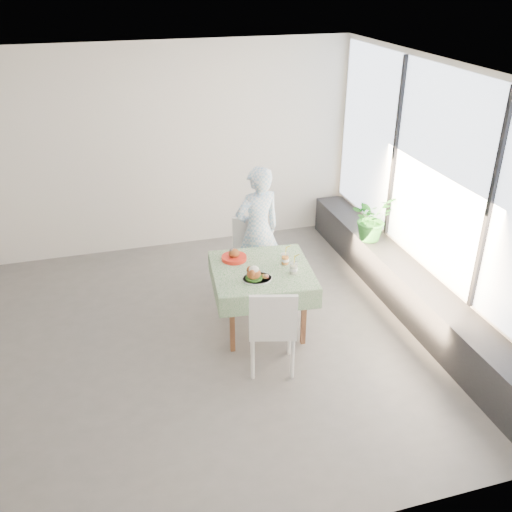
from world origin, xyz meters
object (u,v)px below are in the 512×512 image
object	(u,v)px
potted_plant	(372,218)
main_dish	(255,275)
diner	(258,231)
chair_near	(272,343)
cafe_table	(262,291)
chair_far	(250,271)
juice_cup_orange	(285,259)

from	to	relation	value
potted_plant	main_dish	bearing A→B (deg)	-151.03
diner	main_dish	size ratio (longest dim) A/B	5.11
diner	main_dish	world-z (taller)	diner
chair_near	diner	bearing A→B (deg)	78.77
cafe_table	chair_far	size ratio (longest dim) A/B	1.26
chair_near	diner	xyz separation A→B (m)	(0.30, 1.53, 0.51)
main_dish	potted_plant	xyz separation A→B (m)	(1.82, 1.01, -0.00)
chair_far	juice_cup_orange	distance (m)	0.94
diner	potted_plant	world-z (taller)	diner
cafe_table	juice_cup_orange	world-z (taller)	juice_cup_orange
chair_near	diner	size ratio (longest dim) A/B	0.60
diner	juice_cup_orange	xyz separation A→B (m)	(0.08, -0.78, -0.00)
chair_near	potted_plant	world-z (taller)	potted_plant
diner	potted_plant	distance (m)	1.49
chair_far	cafe_table	bearing A→B (deg)	-96.09
potted_plant	chair_near	bearing A→B (deg)	-139.93
cafe_table	main_dish	distance (m)	0.41
chair_near	chair_far	bearing A→B (deg)	82.69
chair_far	juice_cup_orange	world-z (taller)	juice_cup_orange
diner	juice_cup_orange	world-z (taller)	diner
chair_near	juice_cup_orange	world-z (taller)	juice_cup_orange
main_dish	juice_cup_orange	size ratio (longest dim) A/B	1.26
chair_near	juice_cup_orange	size ratio (longest dim) A/B	3.86
diner	potted_plant	bearing A→B (deg)	166.57
cafe_table	chair_near	world-z (taller)	chair_near
main_dish	chair_near	bearing A→B (deg)	-87.45
main_dish	potted_plant	size ratio (longest dim) A/B	0.54
chair_far	main_dish	distance (m)	1.14
diner	potted_plant	xyz separation A→B (m)	(1.49, -0.02, -0.01)
main_dish	potted_plant	bearing A→B (deg)	28.97
diner	potted_plant	size ratio (longest dim) A/B	2.75
cafe_table	chair_near	bearing A→B (deg)	-98.67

